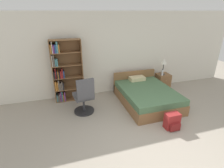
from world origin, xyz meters
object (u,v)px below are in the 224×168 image
(nightstand, at_px, (163,81))
(backpack_red, at_px, (172,121))
(bookshelf, at_px, (64,73))
(office_chair, at_px, (84,97))
(water_bottle, at_px, (162,72))
(bed, at_px, (146,95))
(table_lamp, at_px, (164,62))

(nightstand, xyz_separation_m, backpack_red, (-1.07, -2.13, -0.08))
(bookshelf, bearing_deg, nightstand, -1.55)
(office_chair, relative_size, water_bottle, 4.51)
(bookshelf, distance_m, backpack_red, 3.28)
(backpack_red, bearing_deg, bed, 89.95)
(bookshelf, xyz_separation_m, nightstand, (3.37, -0.09, -0.64))
(office_chair, height_order, table_lamp, table_lamp)
(bookshelf, relative_size, water_bottle, 7.99)
(bed, xyz_separation_m, backpack_red, (-0.00, -1.36, -0.06))
(bookshelf, xyz_separation_m, water_bottle, (3.25, -0.19, -0.26))
(table_lamp, xyz_separation_m, backpack_red, (-1.01, -2.11, -0.79))
(office_chair, distance_m, nightstand, 3.06)
(table_lamp, bearing_deg, backpack_red, -115.63)
(bookshelf, xyz_separation_m, bed, (2.30, -0.87, -0.66))
(bookshelf, height_order, nightstand, bookshelf)
(bookshelf, distance_m, table_lamp, 3.31)
(backpack_red, bearing_deg, nightstand, 63.40)
(office_chair, xyz_separation_m, nightstand, (2.93, 0.86, -0.21))
(water_bottle, height_order, backpack_red, water_bottle)
(office_chair, bearing_deg, water_bottle, 15.05)
(table_lamp, bearing_deg, water_bottle, -130.46)
(bookshelf, bearing_deg, backpack_red, -44.02)
(bed, xyz_separation_m, water_bottle, (0.94, 0.68, 0.40))
(office_chair, height_order, water_bottle, office_chair)
(bed, relative_size, nightstand, 3.70)
(table_lamp, bearing_deg, nightstand, 23.18)
(nightstand, bearing_deg, table_lamp, -156.82)
(bed, bearing_deg, water_bottle, 35.57)
(table_lamp, height_order, water_bottle, table_lamp)
(bookshelf, height_order, backpack_red, bookshelf)
(nightstand, bearing_deg, bookshelf, 178.45)
(office_chair, distance_m, backpack_red, 2.28)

